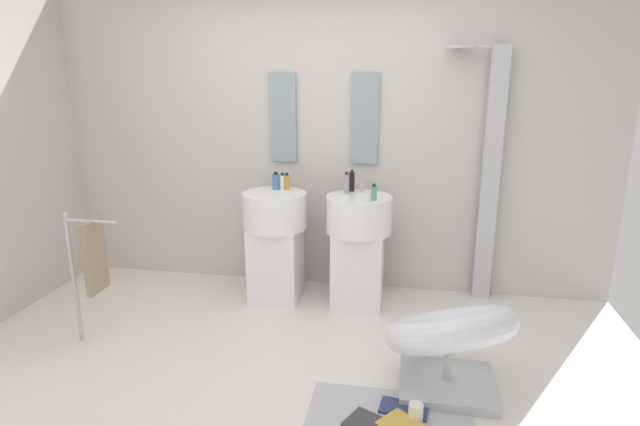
% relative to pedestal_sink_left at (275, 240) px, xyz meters
% --- Properties ---
extents(ground_plane, '(4.80, 3.60, 0.04)m').
position_rel_pedestal_sink_left_xyz_m(ground_plane, '(0.34, -1.23, -0.53)').
color(ground_plane, silver).
extents(rear_partition, '(4.80, 0.10, 2.60)m').
position_rel_pedestal_sink_left_xyz_m(rear_partition, '(0.34, 0.42, 0.79)').
color(rear_partition, beige).
rests_on(rear_partition, ground_plane).
extents(pedestal_sink_left, '(0.52, 0.52, 1.01)m').
position_rel_pedestal_sink_left_xyz_m(pedestal_sink_left, '(0.00, 0.00, 0.00)').
color(pedestal_sink_left, white).
rests_on(pedestal_sink_left, ground_plane).
extents(pedestal_sink_right, '(0.52, 0.52, 1.01)m').
position_rel_pedestal_sink_left_xyz_m(pedestal_sink_right, '(0.69, 0.00, 0.00)').
color(pedestal_sink_right, white).
rests_on(pedestal_sink_right, ground_plane).
extents(vanity_mirror_left, '(0.22, 0.03, 0.73)m').
position_rel_pedestal_sink_left_xyz_m(vanity_mirror_left, '(0.00, 0.35, 0.96)').
color(vanity_mirror_left, '#8C9EA8').
extents(vanity_mirror_right, '(0.22, 0.03, 0.73)m').
position_rel_pedestal_sink_left_xyz_m(vanity_mirror_right, '(0.69, 0.35, 0.96)').
color(vanity_mirror_right, '#8C9EA8').
extents(shower_column, '(0.49, 0.24, 2.05)m').
position_rel_pedestal_sink_left_xyz_m(shower_column, '(1.69, 0.29, 0.57)').
color(shower_column, '#B7BABF').
rests_on(shower_column, ground_plane).
extents(lounge_chair, '(1.08, 1.08, 0.65)m').
position_rel_pedestal_sink_left_xyz_m(lounge_chair, '(1.35, -1.11, -0.16)').
color(lounge_chair, '#B7BABF').
rests_on(lounge_chair, ground_plane).
extents(towel_rack, '(0.37, 0.22, 0.95)m').
position_rel_pedestal_sink_left_xyz_m(towel_rack, '(-1.03, -0.97, 0.12)').
color(towel_rack, '#B7BABF').
rests_on(towel_rack, ground_plane).
extents(area_rug, '(0.92, 0.65, 0.01)m').
position_rel_pedestal_sink_left_xyz_m(area_rug, '(1.02, -1.52, -0.50)').
color(area_rug, '#B2B2B7').
rests_on(area_rug, ground_plane).
extents(magazine_charcoal, '(0.29, 0.27, 0.03)m').
position_rel_pedestal_sink_left_xyz_m(magazine_charcoal, '(0.91, -1.56, -0.49)').
color(magazine_charcoal, '#38383D').
rests_on(magazine_charcoal, area_rug).
extents(magazine_navy, '(0.29, 0.18, 0.02)m').
position_rel_pedestal_sink_left_xyz_m(magazine_navy, '(1.10, -1.38, -0.49)').
color(magazine_navy, navy).
rests_on(magazine_navy, area_rug).
extents(coffee_mug, '(0.08, 0.08, 0.11)m').
position_rel_pedestal_sink_left_xyz_m(coffee_mug, '(1.16, -1.47, -0.44)').
color(coffee_mug, white).
rests_on(coffee_mug, area_rug).
extents(soap_bottle_white, '(0.05, 0.05, 0.14)m').
position_rel_pedestal_sink_left_xyz_m(soap_bottle_white, '(0.03, 0.15, 0.46)').
color(soap_bottle_white, white).
rests_on(soap_bottle_white, pedestal_sink_left).
extents(soap_bottle_black, '(0.04, 0.04, 0.18)m').
position_rel_pedestal_sink_left_xyz_m(soap_bottle_black, '(0.61, 0.17, 0.48)').
color(soap_bottle_black, black).
rests_on(soap_bottle_black, pedestal_sink_right).
extents(soap_bottle_blue, '(0.06, 0.06, 0.15)m').
position_rel_pedestal_sink_left_xyz_m(soap_bottle_blue, '(-0.02, 0.13, 0.46)').
color(soap_bottle_blue, '#4C72B7').
rests_on(soap_bottle_blue, pedestal_sink_left).
extents(soap_bottle_grey, '(0.04, 0.04, 0.18)m').
position_rel_pedestal_sink_left_xyz_m(soap_bottle_grey, '(0.58, 0.07, 0.48)').
color(soap_bottle_grey, '#99999E').
rests_on(soap_bottle_grey, pedestal_sink_right).
extents(soap_bottle_amber, '(0.05, 0.05, 0.14)m').
position_rel_pedestal_sink_left_xyz_m(soap_bottle_amber, '(0.07, 0.14, 0.46)').
color(soap_bottle_amber, '#C68C38').
rests_on(soap_bottle_amber, pedestal_sink_left).
extents(soap_bottle_green, '(0.05, 0.05, 0.13)m').
position_rel_pedestal_sink_left_xyz_m(soap_bottle_green, '(0.81, -0.10, 0.45)').
color(soap_bottle_green, '#59996B').
rests_on(soap_bottle_green, pedestal_sink_right).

